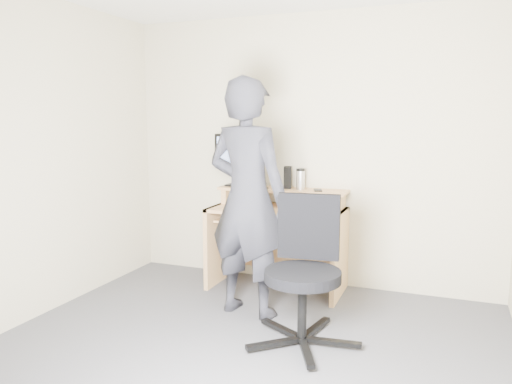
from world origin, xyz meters
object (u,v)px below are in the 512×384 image
Objects in this scene: desk at (280,228)px; monitor at (238,155)px; person at (247,198)px; office_chair at (305,265)px.

desk is 2.31× the size of monitor.
desk is 0.64× the size of person.
person is (-0.03, -0.72, 0.39)m from desk.
monitor is at bearing 125.01° from office_chair.
monitor is at bearing -52.45° from person.
person is (0.42, -0.80, -0.27)m from monitor.
desk is 1.20× the size of office_chair.
monitor is 0.52× the size of office_chair.
desk is 1.17m from office_chair.
monitor reaches higher than desk.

